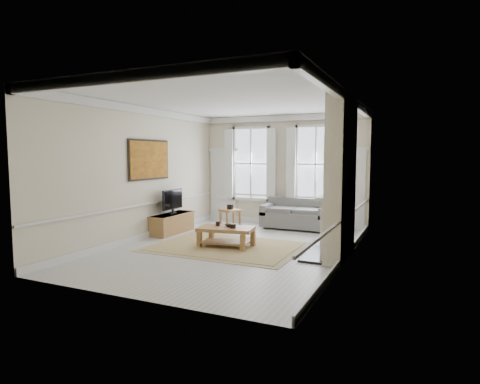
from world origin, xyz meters
The scene contains 23 objects.
floor centered at (0.00, 0.00, 0.00)m, with size 7.20×7.20×0.00m, color #B7B5AD.
ceiling centered at (0.00, 0.00, 3.40)m, with size 7.20×7.20×0.00m, color white.
back_wall centered at (0.00, 3.60, 1.70)m, with size 5.20×5.20×0.00m, color beige.
left_wall centered at (-2.60, 0.00, 1.70)m, with size 7.20×7.20×0.00m, color beige.
right_wall centered at (2.60, 0.00, 1.70)m, with size 7.20×7.20×0.00m, color beige.
window_left centered at (-1.05, 3.55, 1.90)m, with size 1.26×0.20×2.20m, color #B2BCC6, non-canonical shape.
window_right centered at (1.05, 3.55, 1.90)m, with size 1.26×0.20×2.20m, color #B2BCC6, non-canonical shape.
door_left centered at (-2.05, 3.56, 1.15)m, with size 0.90×0.08×2.30m, color silver.
door_right centered at (2.05, 3.56, 1.15)m, with size 0.90×0.08×2.30m, color silver.
painting centered at (-2.56, 0.30, 2.05)m, with size 0.05×1.66×1.06m, color #BA7F1F.
chimney_breast centered at (2.43, 0.20, 1.70)m, with size 0.35×1.70×3.38m, color beige.
hearth centered at (2.00, 0.20, 0.03)m, with size 0.55×1.50×0.05m, color black.
fireplace centered at (2.20, 0.20, 0.73)m, with size 0.21×1.45×1.33m.
mirror centered at (2.21, 0.20, 2.05)m, with size 0.06×1.26×1.06m, color gold.
sofa centered at (0.60, 3.11, 0.37)m, with size 1.96×0.95×0.88m.
side_table centered at (-1.07, 2.08, 0.50)m, with size 0.66×0.66×0.61m.
rug centered at (-0.20, 0.06, 0.01)m, with size 3.50×2.60×0.02m, color tan.
coffee_table centered at (-0.20, 0.06, 0.40)m, with size 1.39×0.96×0.48m.
ceramic_pot_a centered at (-0.45, 0.11, 0.53)m, with size 0.11×0.11×0.11m, color black.
ceramic_pot_b centered at (0.00, 0.01, 0.53)m, with size 0.14×0.14×0.10m, color black.
bowl centered at (-0.15, 0.16, 0.51)m, with size 0.23×0.23×0.06m, color black.
tv_stand centered at (-2.34, 0.98, 0.27)m, with size 0.49×1.53×0.55m, color olive.
tv centered at (-2.32, 0.98, 0.94)m, with size 0.08×0.90×0.68m.
Camera 1 is at (3.99, -8.27, 2.16)m, focal length 30.00 mm.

